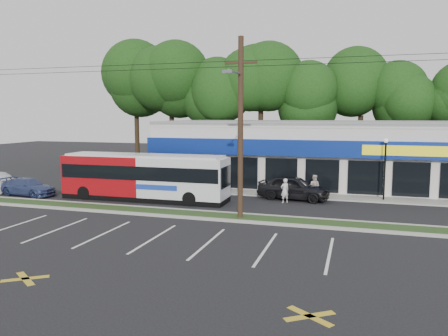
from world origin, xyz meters
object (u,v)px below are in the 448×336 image
metrobus (144,176)px  lamp_post (385,162)px  pedestrian_b (314,186)px  utility_pole (237,122)px  car_blue (28,187)px  car_dark (294,188)px  pedestrian_a (285,191)px

metrobus → lamp_post: bearing=14.9°
metrobus → pedestrian_b: metrobus is taller
utility_pole → metrobus: utility_pole is taller
metrobus → car_blue: (-8.83, -1.00, -1.03)m
car_blue → pedestrian_b: size_ratio=2.62×
metrobus → car_dark: 10.28m
utility_pole → metrobus: bearing=154.7°
utility_pole → pedestrian_b: 9.54m
lamp_post → metrobus: 16.33m
metrobus → car_dark: (9.79, 3.04, -0.82)m
lamp_post → metrobus: bearing=-164.7°
metrobus → pedestrian_a: metrobus is taller
pedestrian_a → pedestrian_b: 2.85m
lamp_post → pedestrian_a: lamp_post is taller
car_blue → pedestrian_a: 18.43m
metrobus → pedestrian_a: size_ratio=7.14×
utility_pole → car_dark: utility_pole is taller
car_dark → utility_pole: bearing=169.4°
utility_pole → pedestrian_b: bearing=64.9°
car_dark → car_blue: size_ratio=1.14×
lamp_post → pedestrian_a: 7.08m
lamp_post → car_dark: size_ratio=0.87×
car_dark → pedestrian_b: (1.30, 0.96, -0.01)m
pedestrian_a → pedestrian_b: size_ratio=0.99×
car_dark → pedestrian_b: size_ratio=2.98×
car_blue → pedestrian_b: 20.55m
car_dark → car_blue: 19.06m
metrobus → car_dark: metrobus is taller
metrobus → car_dark: bearing=16.8°
utility_pole → pedestrian_a: 7.24m
metrobus → car_blue: bearing=-174.0°
utility_pole → car_dark: size_ratio=10.20×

